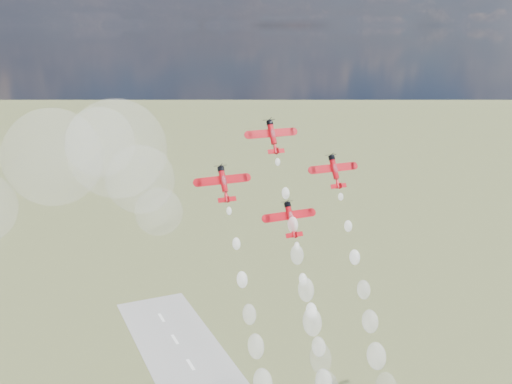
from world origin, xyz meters
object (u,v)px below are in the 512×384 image
(plane_left, at_px, (224,183))
(plane_slot, at_px, (291,219))
(plane_right, at_px, (335,171))
(plane_lead, at_px, (273,136))

(plane_left, xyz_separation_m, plane_slot, (13.45, -4.62, -8.20))
(plane_left, distance_m, plane_right, 26.89)
(plane_lead, relative_size, plane_right, 1.00)
(plane_slot, bearing_deg, plane_right, 18.97)
(plane_right, relative_size, plane_slot, 1.00)
(plane_right, bearing_deg, plane_slot, -161.03)
(plane_left, relative_size, plane_right, 1.00)
(plane_lead, height_order, plane_left, plane_lead)
(plane_right, bearing_deg, plane_left, 180.00)
(plane_lead, distance_m, plane_slot, 18.83)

